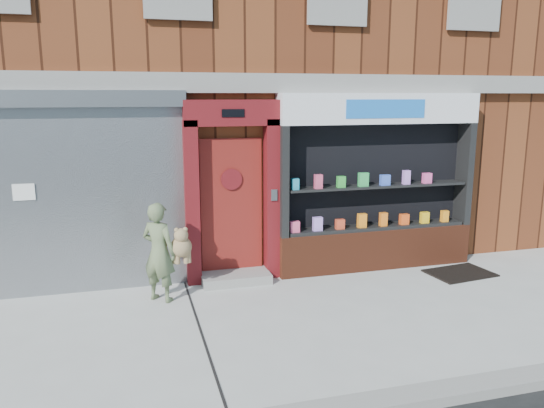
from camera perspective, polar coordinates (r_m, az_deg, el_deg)
name	(u,v)px	position (r m, az deg, el deg)	size (l,w,h in m)	color
ground	(315,319)	(7.35, 4.69, -12.22)	(80.00, 80.00, 0.00)	#9E9E99
curb	(392,402)	(5.59, 12.77, -20.06)	(60.00, 0.30, 0.12)	gray
building	(228,49)	(12.56, -4.81, 16.32)	(12.00, 8.16, 8.00)	#552613
shutter_bay	(82,181)	(8.35, -19.75, 2.34)	(3.10, 0.30, 3.04)	gray
red_door_bay	(232,192)	(8.45, -4.28, 1.31)	(1.52, 0.58, 2.90)	#5D0F14
pharmacy_bay	(376,190)	(9.23, 11.17, 1.46)	(3.50, 0.41, 3.00)	maroon
woman	(162,251)	(7.87, -11.75, -4.99)	(0.79, 0.61, 1.47)	#5D6C47
doormat	(460,273)	(9.59, 19.54, -7.01)	(1.05, 0.73, 0.03)	black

